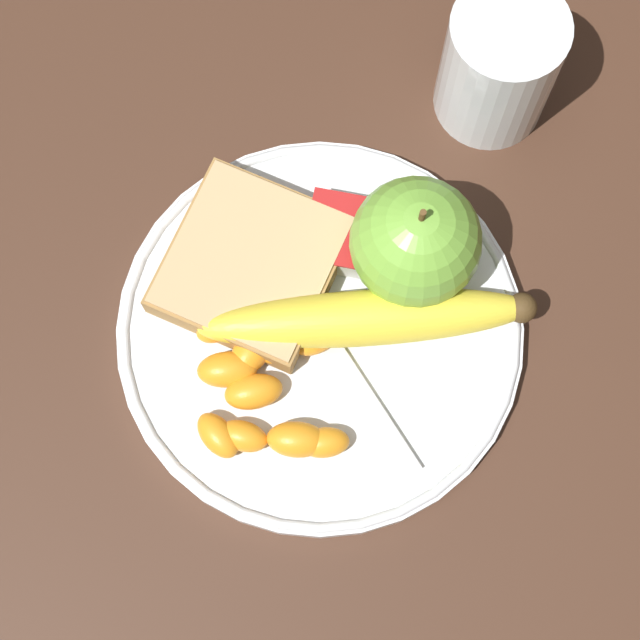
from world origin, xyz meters
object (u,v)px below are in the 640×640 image
Objects in this scene: apple at (416,242)px; juice_glass at (498,68)px; bread_slice at (252,264)px; plate at (320,331)px; jam_packet at (332,233)px; banana at (369,318)px; fork at (320,330)px.

juice_glass is at bearing -13.88° from apple.
plate is at bearing -121.19° from bread_slice.
jam_packet reaches higher than plate.
plate is 0.08m from apple.
banana is at bearing -105.34° from bread_slice.
juice_glass is at bearing -23.59° from plate.
apple is 0.72× the size of bread_slice.
banana is at bearing -147.11° from jam_packet.
banana is at bearing 163.76° from juice_glass.
plate is 0.01m from fork.
fork is at bearing 156.51° from juice_glass.
bread_slice is (0.03, 0.05, 0.02)m from plate.
banana is 0.03m from fork.
fork is (-0.00, 0.00, 0.01)m from plate.
bread_slice is 0.05m from fork.
juice_glass is at bearing -66.71° from fork.
juice_glass reaches higher than bread_slice.
plate is 0.06m from jam_packet.
bread_slice is (-0.02, 0.09, -0.03)m from apple.
jam_packet is (0.06, 0.00, 0.01)m from fork.
fork is (-0.17, 0.07, -0.03)m from juice_glass.
jam_packet is at bearing -39.30° from fork.
fork is at bearing -122.06° from bread_slice.
juice_glass reaches higher than banana.
banana is 1.67× the size of bread_slice.
fork is (-0.01, 0.03, -0.01)m from banana.
apple is (-0.12, 0.03, 0.01)m from juice_glass.
bread_slice is at bearing 14.72° from fork.
banana reaches higher than jam_packet.
apple reaches higher than bread_slice.
plate is 0.06m from bread_slice.
juice_glass reaches higher than fork.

